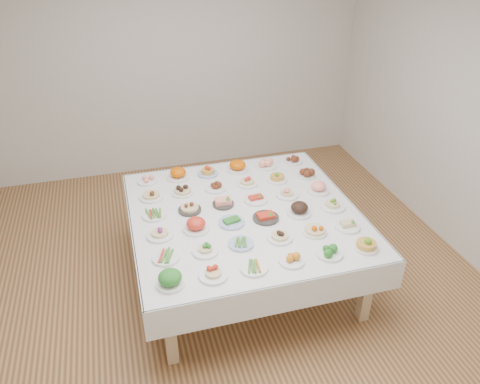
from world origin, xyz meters
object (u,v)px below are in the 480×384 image
object	(u,v)px
dish_35	(293,160)
display_table	(244,218)
dish_0	(170,278)
dish_18	(154,214)

from	to	relation	value
dish_35	display_table	bearing A→B (deg)	-134.53
display_table	dish_0	xyz separation A→B (m)	(-0.81, -0.80, 0.14)
dish_0	dish_35	world-z (taller)	dish_0
display_table	dish_0	world-z (taller)	dish_0
display_table	dish_0	distance (m)	1.14
display_table	dish_18	size ratio (longest dim) A/B	9.71
dish_0	dish_35	size ratio (longest dim) A/B	1.18
dish_0	dish_35	bearing A→B (deg)	45.14
dish_0	dish_18	distance (m)	0.96
dish_18	dish_35	distance (m)	1.74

